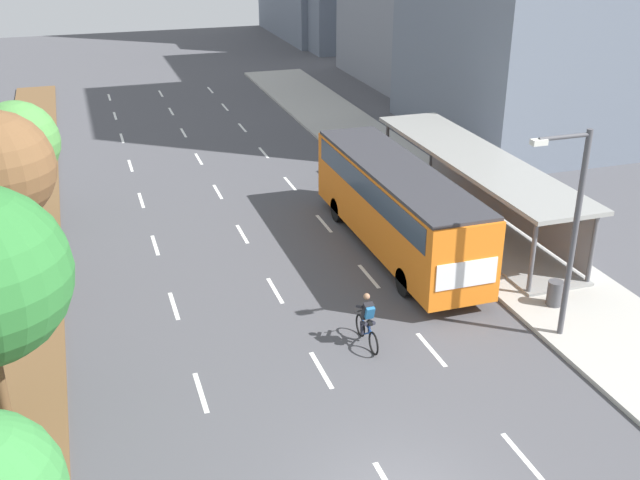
# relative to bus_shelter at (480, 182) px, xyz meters

# --- Properties ---
(median_strip) EXTENTS (2.60, 52.00, 0.12)m
(median_strip) POSITION_rel_bus_shelter_xyz_m (-17.83, 6.06, -1.80)
(median_strip) COLOR brown
(median_strip) RESTS_ON ground
(sidewalk_right) EXTENTS (4.50, 52.00, 0.15)m
(sidewalk_right) POSITION_rel_bus_shelter_xyz_m (-0.28, 6.06, -1.79)
(sidewalk_right) COLOR #ADAAA3
(sidewalk_right) RESTS_ON ground
(lane_divider_left) EXTENTS (0.14, 48.07, 0.01)m
(lane_divider_left) POSITION_rel_bus_shelter_xyz_m (-13.03, 4.60, -1.86)
(lane_divider_left) COLOR white
(lane_divider_left) RESTS_ON ground
(lane_divider_center) EXTENTS (0.14, 48.07, 0.01)m
(lane_divider_center) POSITION_rel_bus_shelter_xyz_m (-9.53, 4.60, -1.86)
(lane_divider_center) COLOR white
(lane_divider_center) RESTS_ON ground
(lane_divider_right) EXTENTS (0.14, 48.07, 0.01)m
(lane_divider_right) POSITION_rel_bus_shelter_xyz_m (-6.03, 4.60, -1.86)
(lane_divider_right) COLOR white
(lane_divider_right) RESTS_ON ground
(bus_shelter) EXTENTS (2.90, 13.40, 2.86)m
(bus_shelter) POSITION_rel_bus_shelter_xyz_m (0.00, 0.00, 0.00)
(bus_shelter) COLOR gray
(bus_shelter) RESTS_ON sidewalk_right
(bus) EXTENTS (2.54, 11.29, 3.37)m
(bus) POSITION_rel_bus_shelter_xyz_m (-4.28, -1.29, 0.20)
(bus) COLOR orange
(bus) RESTS_ON ground
(cyclist) EXTENTS (0.46, 1.82, 1.71)m
(cyclist) POSITION_rel_bus_shelter_xyz_m (-7.78, -7.34, -1.07)
(cyclist) COLOR black
(cyclist) RESTS_ON ground
(median_tree_fourth) EXTENTS (3.27, 3.27, 5.18)m
(median_tree_fourth) POSITION_rel_bus_shelter_xyz_m (-17.66, 5.38, 1.79)
(median_tree_fourth) COLOR brown
(median_tree_fourth) RESTS_ON median_strip
(streetlight) EXTENTS (1.91, 0.24, 6.50)m
(streetlight) POSITION_rel_bus_shelter_xyz_m (-2.11, -8.79, 2.02)
(streetlight) COLOR #4C4C51
(streetlight) RESTS_ON sidewalk_right
(trash_bin) EXTENTS (0.52, 0.52, 0.85)m
(trash_bin) POSITION_rel_bus_shelter_xyz_m (-1.08, -7.19, -1.29)
(trash_bin) COLOR #4C4C51
(trash_bin) RESTS_ON sidewalk_right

